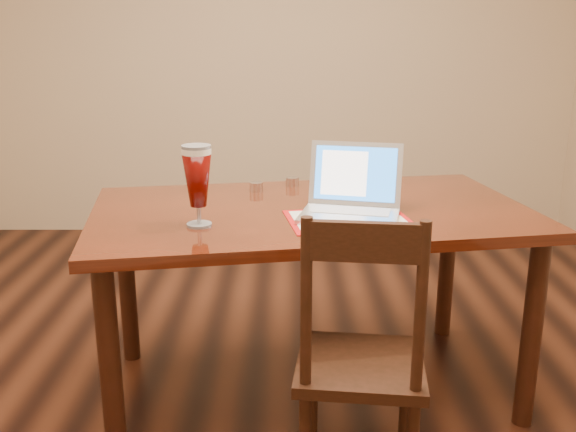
{
  "coord_description": "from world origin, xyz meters",
  "views": [
    {
      "loc": [
        0.15,
        -2.26,
        1.49
      ],
      "look_at": [
        0.15,
        0.12,
        0.8
      ],
      "focal_mm": 40.0,
      "sensor_mm": 36.0,
      "label": 1
    }
  ],
  "objects": [
    {
      "name": "dining_table",
      "position": [
        0.24,
        0.2,
        0.72
      ],
      "size": [
        1.86,
        1.24,
        1.1
      ],
      "rotation": [
        0.0,
        0.0,
        0.17
      ],
      "color": "#4F190A",
      "rests_on": "ground"
    },
    {
      "name": "dining_chair",
      "position": [
        0.38,
        -0.4,
        0.46
      ],
      "size": [
        0.46,
        0.44,
        0.98
      ],
      "rotation": [
        0.0,
        0.0,
        -0.12
      ],
      "color": "black",
      "rests_on": "ground"
    },
    {
      "name": "ground",
      "position": [
        0.0,
        0.0,
        0.0
      ],
      "size": [
        5.0,
        5.0,
        0.0
      ],
      "primitive_type": "plane",
      "color": "black",
      "rests_on": "ground"
    }
  ]
}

